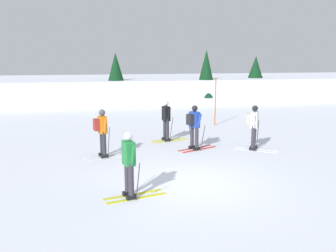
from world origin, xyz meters
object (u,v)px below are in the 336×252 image
skier_blue (194,125)px  skier_orange (102,131)px  skier_green (129,163)px  skier_black (166,120)px  trail_marker_pole (215,102)px  conifer_far_centre (255,75)px  conifer_far_right (116,75)px  conifer_far_left (206,74)px  skier_white (254,125)px

skier_blue → skier_orange: bearing=-173.2°
skier_green → skier_black: (2.00, 5.86, 0.00)m
trail_marker_pole → conifer_far_centre: conifer_far_centre is taller
conifer_far_right → conifer_far_centre: conifer_far_right is taller
skier_green → conifer_far_left: size_ratio=0.43×
conifer_far_right → skier_white: bearing=-71.2°
skier_black → conifer_far_centre: conifer_far_centre is taller
skier_blue → conifer_far_right: bearing=100.3°
conifer_far_left → skier_green: bearing=-112.5°
skier_white → trail_marker_pole: trail_marker_pole is taller
skier_orange → trail_marker_pole: size_ratio=0.70×
conifer_far_left → skier_orange: bearing=-120.4°
skier_black → skier_orange: size_ratio=1.00×
skier_orange → conifer_far_left: 15.10m
conifer_far_centre → skier_green: bearing=-122.1°
skier_green → skier_blue: 5.09m
skier_white → skier_black: 3.61m
skier_blue → conifer_far_centre: (8.66, 14.00, 1.10)m
skier_blue → conifer_far_centre: 16.49m
skier_black → trail_marker_pole: bearing=43.5°
conifer_far_right → skier_green: bearing=-91.4°
skier_blue → conifer_far_right: (-2.36, 12.97, 1.21)m
skier_green → trail_marker_pole: (5.08, 8.79, 0.31)m
skier_blue → conifer_far_centre: bearing=58.3°
skier_black → skier_green: bearing=-108.9°
skier_orange → conifer_far_centre: bearing=50.0°
skier_white → skier_blue: (-2.21, 0.42, 0.00)m
trail_marker_pole → skier_orange: bearing=-139.3°
conifer_far_right → conifer_far_centre: 11.06m
skier_black → conifer_far_left: size_ratio=0.43×
skier_black → trail_marker_pole: (3.08, 2.92, 0.31)m
trail_marker_pole → conifer_far_centre: 11.43m
skier_orange → conifer_far_right: 13.48m
conifer_far_centre → conifer_far_left: bearing=-162.3°
skier_orange → conifer_far_left: size_ratio=0.43×
skier_green → conifer_far_left: conifer_far_left is taller
skier_black → conifer_far_left: bearing=65.7°
skier_blue → skier_white: bearing=-10.8°
trail_marker_pole → conifer_far_centre: (6.35, 9.47, 0.83)m
conifer_far_left → conifer_far_right: size_ratio=1.05×
skier_black → skier_white: bearing=-34.1°
skier_white → skier_orange: bearing=179.9°
skier_blue → skier_orange: (-3.43, -0.41, 0.00)m
skier_green → skier_black: 6.20m
skier_green → skier_white: (4.99, 3.84, 0.04)m
conifer_far_centre → conifer_far_right: bearing=-174.7°
skier_green → conifer_far_centre: conifer_far_centre is taller
skier_orange → skier_blue: bearing=6.8°
skier_white → conifer_far_right: size_ratio=0.46×
skier_green → skier_orange: size_ratio=1.00×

